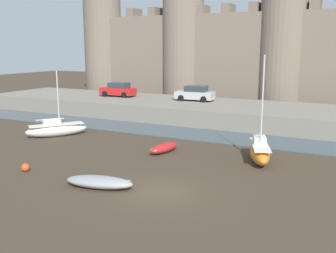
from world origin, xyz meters
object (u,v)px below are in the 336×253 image
at_px(sailboat_midflat_centre, 56,129).
at_px(mooring_buoy_near_shore, 25,167).
at_px(rowboat_midflat_right, 164,148).
at_px(rowboat_foreground_left, 99,182).
at_px(sailboat_near_channel_left, 260,151).
at_px(car_quay_centre_east, 195,93).
at_px(car_quay_west, 118,90).

xyz_separation_m(sailboat_midflat_centre, mooring_buoy_near_shore, (4.99, -8.17, -0.36)).
relative_size(rowboat_midflat_right, sailboat_midflat_centre, 0.54).
distance_m(rowboat_foreground_left, rowboat_midflat_right, 7.88).
xyz_separation_m(sailboat_near_channel_left, sailboat_midflat_centre, (-17.05, -0.23, -0.08)).
xyz_separation_m(rowboat_foreground_left, car_quay_centre_east, (-4.06, 22.66, 2.15)).
height_order(rowboat_foreground_left, sailboat_near_channel_left, sailboat_near_channel_left).
bearing_deg(sailboat_near_channel_left, car_quay_centre_east, 126.79).
xyz_separation_m(sailboat_midflat_centre, car_quay_west, (-2.92, 13.70, 1.87)).
height_order(rowboat_foreground_left, car_quay_west, car_quay_west).
bearing_deg(sailboat_near_channel_left, car_quay_west, 146.01).
bearing_deg(sailboat_near_channel_left, rowboat_foreground_left, -126.51).
bearing_deg(car_quay_centre_east, sailboat_midflat_centre, -114.81).
bearing_deg(car_quay_centre_east, rowboat_foreground_left, -79.84).
distance_m(rowboat_midflat_right, car_quay_centre_east, 15.43).
bearing_deg(rowboat_midflat_right, sailboat_near_channel_left, 6.79).
bearing_deg(mooring_buoy_near_shore, rowboat_foreground_left, -2.63).
xyz_separation_m(sailboat_near_channel_left, rowboat_midflat_right, (-6.60, -0.79, -0.34)).
bearing_deg(sailboat_midflat_centre, car_quay_west, 102.03).
distance_m(rowboat_foreground_left, sailboat_midflat_centre, 13.58).
relative_size(car_quay_centre_east, car_quay_west, 1.00).
xyz_separation_m(rowboat_midflat_right, mooring_buoy_near_shore, (-5.46, -7.61, -0.10)).
xyz_separation_m(sailboat_midflat_centre, car_quay_centre_east, (6.58, 14.23, 1.87)).
height_order(sailboat_near_channel_left, sailboat_midflat_centre, sailboat_near_channel_left).
relative_size(rowboat_foreground_left, car_quay_centre_east, 0.94).
bearing_deg(car_quay_west, rowboat_midflat_right, -46.82).
bearing_deg(rowboat_midflat_right, car_quay_centre_east, 104.68).
relative_size(sailboat_midflat_centre, car_quay_centre_east, 1.31).
xyz_separation_m(rowboat_foreground_left, sailboat_midflat_centre, (-10.64, 8.43, 0.28)).
height_order(sailboat_midflat_centre, car_quay_west, sailboat_midflat_centre).
bearing_deg(sailboat_midflat_centre, sailboat_near_channel_left, 0.78).
bearing_deg(mooring_buoy_near_shore, car_quay_west, 109.89).
distance_m(sailboat_midflat_centre, mooring_buoy_near_shore, 9.58).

